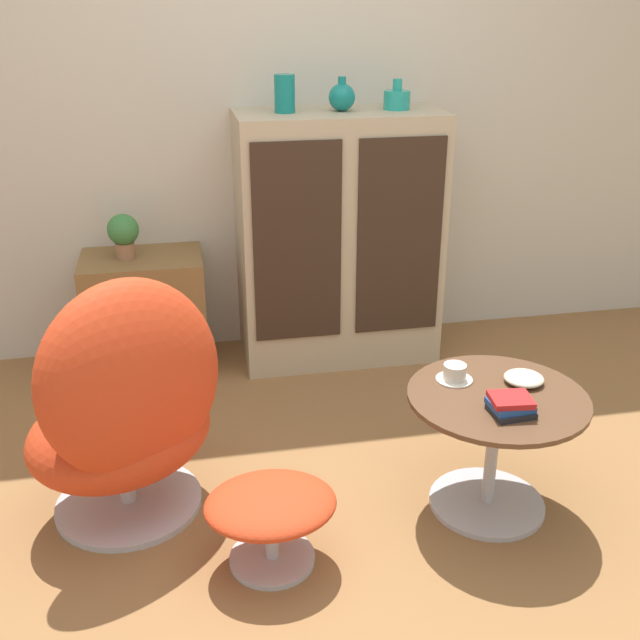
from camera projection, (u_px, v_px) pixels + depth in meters
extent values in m
plane|color=olive|center=(338.00, 538.00, 2.56)|extent=(12.00, 12.00, 0.00)
cube|color=beige|center=(263.00, 89.00, 3.59)|extent=(6.40, 0.06, 2.60)
cube|color=tan|center=(338.00, 239.00, 3.68)|extent=(0.96, 0.47, 1.22)
cube|color=#332319|center=(298.00, 244.00, 3.40)|extent=(0.41, 0.01, 0.93)
cube|color=#332319|center=(400.00, 238.00, 3.48)|extent=(0.41, 0.01, 0.93)
cube|color=brown|center=(146.00, 312.00, 3.66)|extent=(0.57, 0.41, 0.57)
cylinder|color=beige|center=(146.00, 338.00, 3.50)|extent=(0.18, 0.01, 0.18)
cylinder|color=#B7B7BC|center=(129.00, 502.00, 2.73)|extent=(0.52, 0.52, 0.02)
cylinder|color=#B7B7BC|center=(127.00, 485.00, 2.70)|extent=(0.06, 0.06, 0.13)
ellipsoid|color=red|center=(121.00, 432.00, 2.61)|extent=(0.85, 0.82, 0.31)
ellipsoid|color=red|center=(132.00, 378.00, 2.43)|extent=(0.77, 0.70, 0.70)
cylinder|color=#B7B7BC|center=(272.00, 558.00, 2.46)|extent=(0.28, 0.28, 0.02)
cylinder|color=#B7B7BC|center=(272.00, 536.00, 2.42)|extent=(0.04, 0.04, 0.16)
ellipsoid|color=red|center=(271.00, 504.00, 2.37)|extent=(0.42, 0.36, 0.09)
cylinder|color=#B7B7BC|center=(486.00, 503.00, 2.73)|extent=(0.42, 0.42, 0.02)
cylinder|color=#B7B7BC|center=(492.00, 451.00, 2.64)|extent=(0.04, 0.04, 0.42)
cylinder|color=brown|center=(498.00, 397.00, 2.55)|extent=(0.62, 0.62, 0.02)
cylinder|color=#147A75|center=(285.00, 94.00, 3.36)|extent=(0.09, 0.09, 0.17)
ellipsoid|color=#147A75|center=(342.00, 97.00, 3.41)|extent=(0.12, 0.12, 0.12)
cylinder|color=#147A75|center=(342.00, 80.00, 3.38)|extent=(0.04, 0.04, 0.03)
cylinder|color=teal|center=(397.00, 100.00, 3.47)|extent=(0.12, 0.12, 0.09)
cylinder|color=teal|center=(397.00, 84.00, 3.44)|extent=(0.04, 0.04, 0.05)
cylinder|color=#996B4C|center=(125.00, 250.00, 3.52)|extent=(0.09, 0.09, 0.08)
sphere|color=#387A3D|center=(123.00, 230.00, 3.48)|extent=(0.15, 0.15, 0.15)
cylinder|color=silver|center=(454.00, 379.00, 2.65)|extent=(0.13, 0.13, 0.01)
cylinder|color=silver|center=(455.00, 372.00, 2.64)|extent=(0.08, 0.08, 0.06)
cube|color=black|center=(511.00, 411.00, 2.43)|extent=(0.14, 0.12, 0.02)
cube|color=#1E478C|center=(510.00, 405.00, 2.43)|extent=(0.14, 0.12, 0.02)
cube|color=red|center=(511.00, 400.00, 2.42)|extent=(0.14, 0.12, 0.02)
ellipsoid|color=beige|center=(524.00, 378.00, 2.62)|extent=(0.14, 0.14, 0.04)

